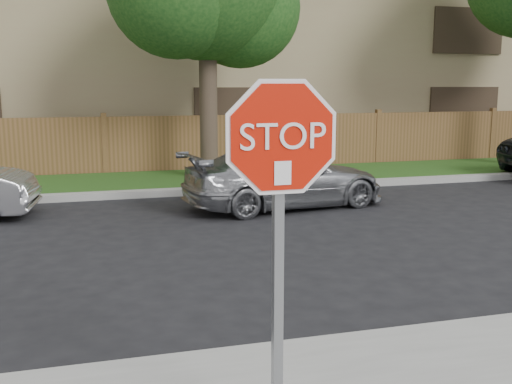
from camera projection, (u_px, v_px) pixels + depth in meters
name	position (u px, v px, depth m)	size (l,w,h in m)	color
ground	(143.00, 367.00, 5.30)	(90.00, 90.00, 0.00)	black
far_curb	(110.00, 195.00, 13.01)	(70.00, 0.30, 0.15)	gray
grass_strip	(108.00, 184.00, 14.58)	(70.00, 3.00, 0.12)	#1E4714
fence	(105.00, 147.00, 15.97)	(70.00, 0.12, 1.60)	brown
apartment_building	(97.00, 52.00, 20.79)	(35.20, 9.20, 7.20)	#9D8761
stop_sign	(280.00, 188.00, 3.78)	(1.01, 0.13, 2.55)	gray
sedan_right	(285.00, 178.00, 12.06)	(1.68, 4.14, 1.20)	#9A9BA0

